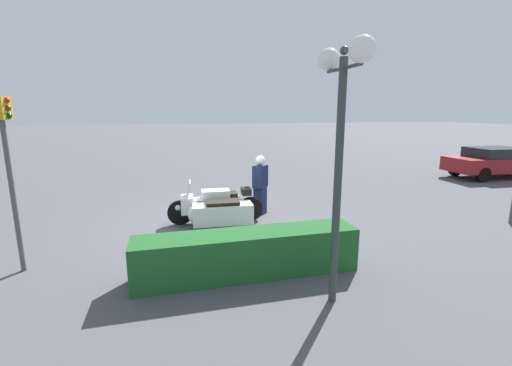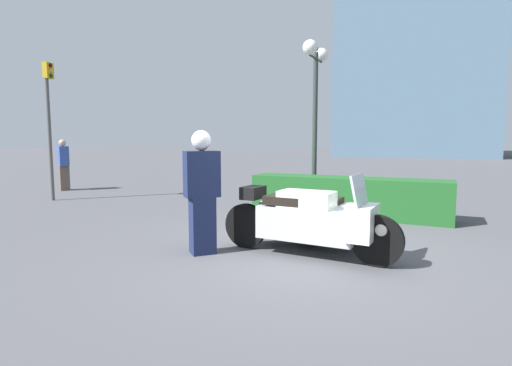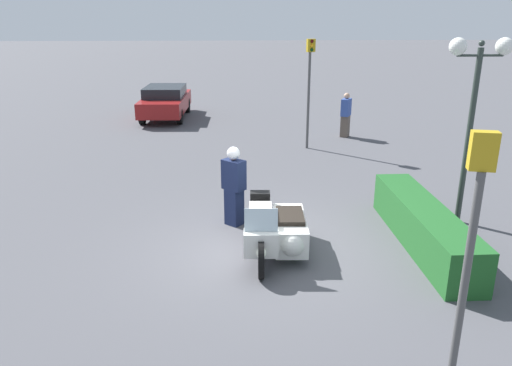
% 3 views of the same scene
% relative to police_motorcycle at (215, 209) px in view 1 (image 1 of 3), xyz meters
% --- Properties ---
extents(ground_plane, '(160.00, 160.00, 0.00)m').
position_rel_police_motorcycle_xyz_m(ground_plane, '(-0.23, -0.21, -0.47)').
color(ground_plane, '#4C4C51').
extents(police_motorcycle, '(2.55, 1.24, 1.16)m').
position_rel_police_motorcycle_xyz_m(police_motorcycle, '(0.00, 0.00, 0.00)').
color(police_motorcycle, black).
rests_on(police_motorcycle, ground).
extents(officer_rider, '(0.53, 0.54, 1.72)m').
position_rel_police_motorcycle_xyz_m(officer_rider, '(-1.42, -0.76, 0.44)').
color(officer_rider, '#192347').
rests_on(officer_rider, ground).
extents(hedge_bush_curbside, '(4.07, 0.76, 0.81)m').
position_rel_police_motorcycle_xyz_m(hedge_bush_curbside, '(-0.19, 2.89, -0.06)').
color(hedge_bush_curbside, '#1E5623').
rests_on(hedge_bush_curbside, ground).
extents(twin_lamp_post, '(0.34, 1.27, 3.88)m').
position_rel_police_motorcycle_xyz_m(twin_lamp_post, '(-1.28, 4.09, 2.52)').
color(twin_lamp_post, '#2D3833').
rests_on(twin_lamp_post, ground).
extents(traffic_light_near, '(0.22, 0.29, 3.20)m').
position_rel_police_motorcycle_xyz_m(traffic_light_near, '(3.84, 1.68, 1.65)').
color(traffic_light_near, '#4C4C4C').
rests_on(traffic_light_near, ground).
extents(parked_car_background, '(4.25, 1.92, 1.37)m').
position_rel_police_motorcycle_xyz_m(parked_car_background, '(-13.17, -3.57, 0.27)').
color(parked_car_background, maroon).
rests_on(parked_car_background, ground).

